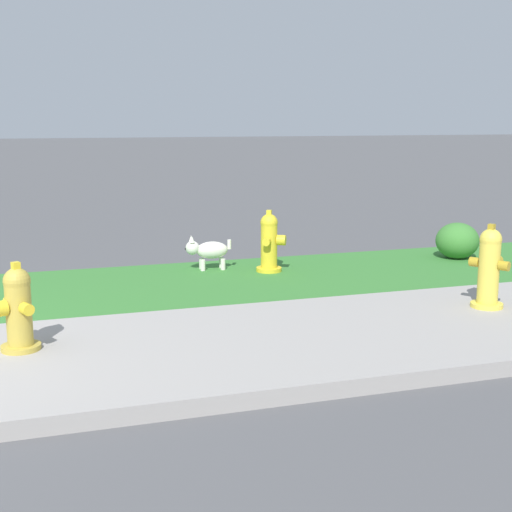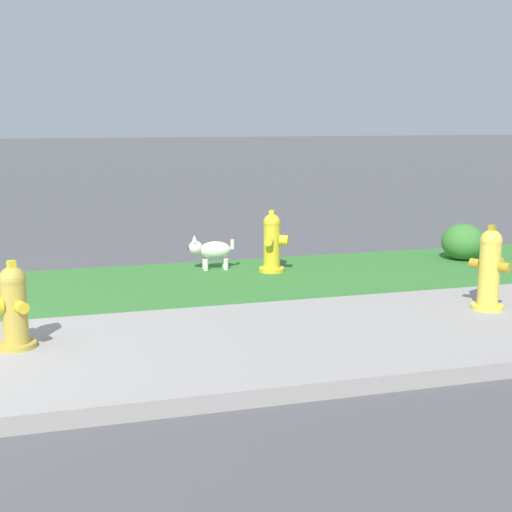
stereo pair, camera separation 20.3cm
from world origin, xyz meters
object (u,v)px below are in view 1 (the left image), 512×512
Objects in this scene: fire_hydrant_across_street at (270,242)px; shrub_bush_near_lamp at (457,241)px; fire_hydrant_by_grass_verge at (489,268)px; fire_hydrant_near_corner at (18,309)px; small_white_dog at (208,250)px.

fire_hydrant_across_street is 1.34× the size of shrub_bush_near_lamp.
fire_hydrant_by_grass_verge is 2.45m from shrub_bush_near_lamp.
small_white_dog is (2.11, 2.47, -0.10)m from fire_hydrant_near_corner.
fire_hydrant_by_grass_verge is 1.48× the size of shrub_bush_near_lamp.
fire_hydrant_near_corner is 5.73m from shrub_bush_near_lamp.
small_white_dog is (-0.66, 0.32, -0.11)m from fire_hydrant_across_street.
fire_hydrant_near_corner is 1.29× the size of shrub_bush_near_lamp.
fire_hydrant_near_corner reaches higher than small_white_dog.
fire_hydrant_across_street reaches higher than shrub_bush_near_lamp.
shrub_bush_near_lamp is at bearing 120.47° from fire_hydrant_across_street.
fire_hydrant_by_grass_verge reaches higher than fire_hydrant_near_corner.
shrub_bush_near_lamp is (3.20, -0.30, -0.00)m from small_white_dog.
fire_hydrant_across_street is 2.54m from shrub_bush_near_lamp.
fire_hydrant_by_grass_verge reaches higher than shrub_bush_near_lamp.
fire_hydrant_across_street is 1.03× the size of fire_hydrant_near_corner.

